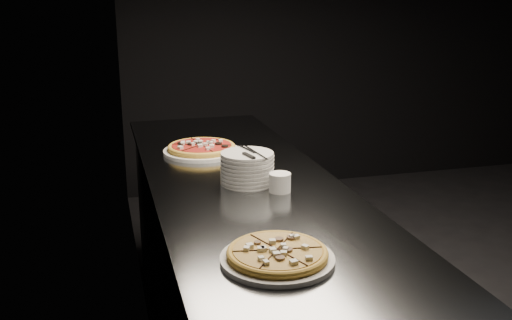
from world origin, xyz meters
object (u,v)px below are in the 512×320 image
object	(u,v)px
ramekin	(280,182)
counter	(243,281)
pizza_tomato	(202,149)
plate_stack	(247,168)
cutlery	(250,153)
pizza_mushroom	(277,255)

from	to	relation	value
ramekin	counter	bearing A→B (deg)	117.09
pizza_tomato	plate_stack	bearing A→B (deg)	-78.98
counter	plate_stack	distance (m)	0.52
plate_stack	cutlery	bearing A→B (deg)	-62.38
pizza_tomato	plate_stack	xyz separation A→B (m)	(0.09, -0.49, 0.04)
counter	pizza_mushroom	bearing A→B (deg)	-96.62
pizza_tomato	ramekin	world-z (taller)	ramekin
counter	ramekin	distance (m)	0.54
counter	plate_stack	size ratio (longest dim) A/B	11.81
counter	cutlery	xyz separation A→B (m)	(0.01, -0.08, 0.59)
pizza_tomato	ramekin	size ratio (longest dim) A/B	4.91
pizza_mushroom	ramekin	xyz separation A→B (m)	(0.19, 0.56, 0.02)
pizza_tomato	cutlery	world-z (taller)	cutlery
pizza_mushroom	cutlery	size ratio (longest dim) A/B	1.45
pizza_tomato	plate_stack	size ratio (longest dim) A/B	1.95
counter	pizza_tomato	xyz separation A→B (m)	(-0.09, 0.43, 0.48)
counter	cutlery	world-z (taller)	cutlery
cutlery	counter	bearing A→B (deg)	86.97
cutlery	ramekin	world-z (taller)	cutlery
pizza_tomato	plate_stack	distance (m)	0.50
plate_stack	pizza_mushroom	bearing A→B (deg)	-97.69
cutlery	plate_stack	bearing A→B (deg)	103.86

